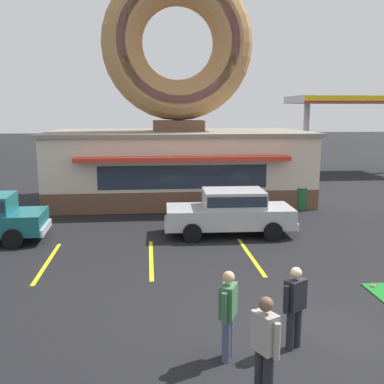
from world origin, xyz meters
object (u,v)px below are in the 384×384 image
(car_silver, at_px, (231,210))
(pedestrian_clipboard_woman, at_px, (295,304))
(trash_bin, at_px, (301,198))
(pedestrian_leather_jacket_man, at_px, (228,311))
(pedestrian_blue_sweater_man, at_px, (265,344))

(car_silver, xyz_separation_m, pedestrian_clipboard_woman, (-0.24, -7.75, -0.01))
(trash_bin, bearing_deg, pedestrian_leather_jacket_man, -114.61)
(car_silver, xyz_separation_m, trash_bin, (3.85, 3.75, -0.37))
(pedestrian_clipboard_woman, height_order, trash_bin, pedestrian_clipboard_woman)
(pedestrian_clipboard_woman, distance_m, trash_bin, 12.22)
(pedestrian_clipboard_woman, xyz_separation_m, trash_bin, (4.10, 11.50, -0.36))
(car_silver, xyz_separation_m, pedestrian_blue_sweater_man, (-1.19, -9.21, 0.05))
(car_silver, bearing_deg, pedestrian_blue_sweater_man, -97.36)
(pedestrian_blue_sweater_man, bearing_deg, car_silver, 82.64)
(pedestrian_blue_sweater_man, relative_size, trash_bin, 1.71)
(car_silver, height_order, pedestrian_blue_sweater_man, pedestrian_blue_sweater_man)
(pedestrian_clipboard_woman, bearing_deg, trash_bin, 70.39)
(pedestrian_blue_sweater_man, relative_size, pedestrian_clipboard_woman, 1.07)
(pedestrian_blue_sweater_man, height_order, pedestrian_leather_jacket_man, pedestrian_blue_sweater_man)
(car_silver, distance_m, pedestrian_blue_sweater_man, 9.29)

